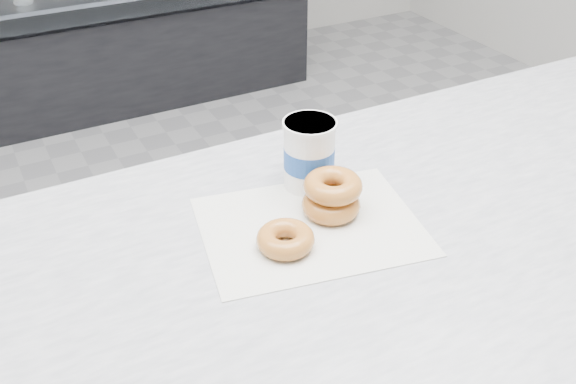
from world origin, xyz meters
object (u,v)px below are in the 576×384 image
object	(u,v)px
donut_single	(285,239)
display_case	(64,9)
coffee_cup	(309,154)
donut_stack	(332,195)

from	to	relation	value
donut_single	display_case	bearing A→B (deg)	86.83
donut_single	coffee_cup	world-z (taller)	coffee_cup
donut_single	coffee_cup	xyz separation A→B (m)	(0.12, 0.14, 0.05)
donut_stack	coffee_cup	xyz separation A→B (m)	(0.01, 0.09, 0.03)
donut_stack	coffee_cup	distance (m)	0.10
donut_single	coffee_cup	distance (m)	0.19
donut_stack	coffee_cup	size ratio (longest dim) A/B	1.07
display_case	coffee_cup	bearing A→B (deg)	-90.70
display_case	donut_stack	xyz separation A→B (m)	(-0.04, -2.64, 0.44)
coffee_cup	display_case	bearing A→B (deg)	103.81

